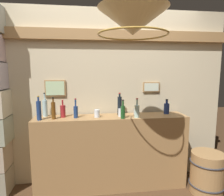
{
  "coord_description": "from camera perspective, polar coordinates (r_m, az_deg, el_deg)",
  "views": [
    {
      "loc": [
        -0.33,
        -1.68,
        1.6
      ],
      "look_at": [
        0.0,
        0.79,
        1.24
      ],
      "focal_mm": 31.74,
      "sensor_mm": 36.0,
      "label": 1
    }
  ],
  "objects": [
    {
      "name": "glass_tumbler_shot",
      "position": [
        2.59,
        2.49,
        -4.21
      ],
      "size": [
        0.06,
        0.06,
        0.11
      ],
      "color": "silver",
      "rests_on": "bar_shelf_unit"
    },
    {
      "name": "liquor_bottle_port",
      "position": [
        2.73,
        -18.73,
        -2.68
      ],
      "size": [
        0.06,
        0.06,
        0.31
      ],
      "color": "#A4C8CD",
      "rests_on": "bar_shelf_unit"
    },
    {
      "name": "panelled_rear_partition",
      "position": [
        2.81,
        -0.86,
        1.36
      ],
      "size": [
        3.34,
        0.15,
        2.42
      ],
      "color": "beige",
      "rests_on": "ground"
    },
    {
      "name": "liquor_bottle_gin",
      "position": [
        2.85,
        15.44,
        -2.81
      ],
      "size": [
        0.07,
        0.07,
        0.2
      ],
      "color": "navy",
      "rests_on": "bar_shelf_unit"
    },
    {
      "name": "liquor_bottle_bourbon",
      "position": [
        2.54,
        -20.33,
        -3.31
      ],
      "size": [
        0.06,
        0.06,
        0.3
      ],
      "color": "navy",
      "rests_on": "bar_shelf_unit"
    },
    {
      "name": "glass_tumbler_highball",
      "position": [
        2.56,
        -4.35,
        -4.45
      ],
      "size": [
        0.07,
        0.07,
        0.1
      ],
      "color": "silver",
      "rests_on": "bar_shelf_unit"
    },
    {
      "name": "liquor_bottle_amaro",
      "position": [
        2.55,
        -10.41,
        -3.75
      ],
      "size": [
        0.05,
        0.05,
        0.25
      ],
      "color": "navy",
      "rests_on": "bar_shelf_unit"
    },
    {
      "name": "glass_tumbler_rocks",
      "position": [
        2.74,
        7.04,
        -3.88
      ],
      "size": [
        0.07,
        0.07,
        0.08
      ],
      "color": "silver",
      "rests_on": "bar_shelf_unit"
    },
    {
      "name": "liquor_bottle_rum",
      "position": [
        2.67,
        2.2,
        -2.14
      ],
      "size": [
        0.06,
        0.06,
        0.3
      ],
      "color": "black",
      "rests_on": "bar_shelf_unit"
    },
    {
      "name": "wooden_barrel",
      "position": [
        3.02,
        25.66,
        -18.82
      ],
      "size": [
        0.44,
        0.44,
        0.54
      ],
      "color": "#9E7547",
      "rests_on": "ground"
    },
    {
      "name": "liquor_bottle_vermouth",
      "position": [
        2.55,
        7.18,
        -3.62
      ],
      "size": [
        0.06,
        0.06,
        0.25
      ],
      "color": "silver",
      "rests_on": "bar_shelf_unit"
    },
    {
      "name": "pendant_lamp",
      "position": [
        1.88,
        6.05,
        20.86
      ],
      "size": [
        0.63,
        0.63,
        0.5
      ],
      "color": "beige"
    },
    {
      "name": "bar_shelf_unit",
      "position": [
        2.77,
        -0.14,
        -15.33
      ],
      "size": [
        2.0,
        0.36,
        0.99
      ],
      "primitive_type": "cube",
      "color": "#9E7547",
      "rests_on": "ground"
    },
    {
      "name": "liquor_bottle_sherry",
      "position": [
        2.48,
        3.15,
        -3.86
      ],
      "size": [
        0.06,
        0.06,
        0.24
      ],
      "color": "#1B4B20",
      "rests_on": "bar_shelf_unit"
    },
    {
      "name": "liquor_bottle_scotch",
      "position": [
        2.55,
        -16.52,
        -3.39
      ],
      "size": [
        0.05,
        0.05,
        0.27
      ],
      "color": "brown",
      "rests_on": "bar_shelf_unit"
    },
    {
      "name": "liquor_bottle_brandy",
      "position": [
        2.62,
        -13.98,
        -3.63
      ],
      "size": [
        0.07,
        0.07,
        0.23
      ],
      "color": "maroon",
      "rests_on": "bar_shelf_unit"
    }
  ]
}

